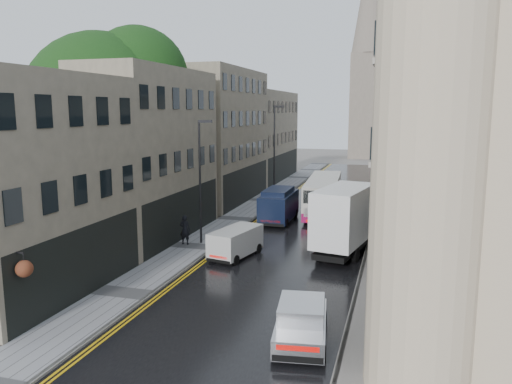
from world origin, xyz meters
The scene contains 16 objects.
road centered at (0.00, 27.50, 0.01)m, with size 9.00×85.00×0.02m, color black.
left_sidewalk centered at (-5.85, 27.50, 0.06)m, with size 2.70×85.00×0.12m, color gray.
right_sidewalk centered at (5.40, 27.50, 0.06)m, with size 1.80×85.00×0.12m, color slate.
old_shop_row centered at (-9.45, 30.00, 6.00)m, with size 4.50×56.00×12.00m, color gray, non-canonical shape.
modern_block centered at (10.30, 26.00, 7.00)m, with size 8.00×40.00×14.00m, color #C4AF91, non-canonical shape.
church_spire centered at (0.50, 82.00, 20.00)m, with size 6.40×6.40×40.00m, color gray, non-canonical shape.
tree_near centered at (-12.50, 20.00, 6.95)m, with size 10.56×10.56×13.89m, color black, non-canonical shape.
tree_far centered at (-12.20, 33.00, 6.23)m, with size 9.24×9.24×12.46m, color black, non-canonical shape.
cream_bus centered at (-0.61, 29.02, 1.47)m, with size 2.41×10.61×2.89m, color beige, non-canonical shape.
white_lorry centered at (2.00, 19.26, 2.04)m, with size 2.31×7.71×4.05m, color white, non-canonical shape.
silver_hatchback centered at (2.37, 7.00, 0.79)m, with size 1.79×4.09×1.53m, color #B0B0B5, non-canonical shape.
white_van centered at (-3.72, 16.89, 0.88)m, with size 1.64×3.82×1.73m, color beige, non-canonical shape.
navy_van centered at (-3.44, 26.02, 1.35)m, with size 2.09×5.22×2.66m, color black, non-canonical shape.
pedestrian centered at (-6.53, 19.43, 1.05)m, with size 0.68×0.45×1.86m, color black.
lamp_post_near centered at (-5.71, 20.05, 3.97)m, with size 0.87×0.19×7.70m, color black, non-canonical shape.
lamp_post_far centered at (-5.04, 36.50, 4.47)m, with size 0.98×0.22×8.70m, color black, non-canonical shape.
Camera 1 is at (6.20, -8.58, 8.49)m, focal length 35.00 mm.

